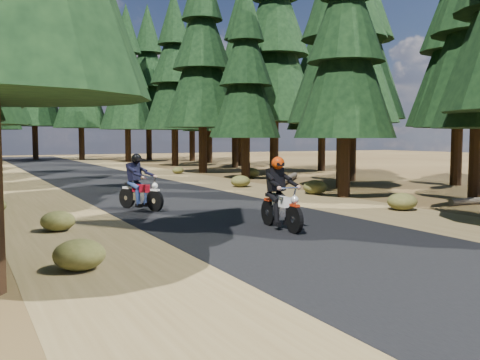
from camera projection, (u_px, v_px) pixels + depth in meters
name	position (u px, v px, depth m)	size (l,w,h in m)	color
ground	(267.00, 227.00, 13.67)	(120.00, 120.00, 0.00)	#423017
road	(192.00, 205.00, 18.08)	(6.00, 100.00, 0.01)	black
shoulder_l	(49.00, 214.00, 15.94)	(3.20, 100.00, 0.01)	brown
shoulder_r	(304.00, 198.00, 20.21)	(3.20, 100.00, 0.01)	brown
pine_forest	(86.00, 42.00, 31.58)	(34.59, 55.08, 16.32)	black
log_near	(289.00, 178.00, 27.54)	(0.32, 0.32, 4.86)	#4C4233
understory_shrubs	(217.00, 193.00, 19.53)	(16.02, 30.68, 0.58)	#474C1E
rider_lead	(281.00, 205.00, 13.23)	(0.72, 2.05, 1.80)	white
rider_follow	(141.00, 191.00, 16.78)	(1.38, 2.05, 1.77)	maroon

